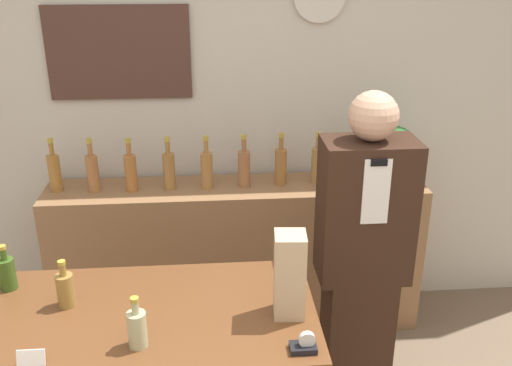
# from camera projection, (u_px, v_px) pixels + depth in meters

# --- Properties ---
(back_wall) EXTENTS (5.20, 0.09, 2.70)m
(back_wall) POSITION_uv_depth(u_px,v_px,m) (217.00, 103.00, 3.35)
(back_wall) COLOR beige
(back_wall) RESTS_ON ground_plane
(back_shelf) EXTENTS (2.19, 0.38, 0.92)m
(back_shelf) POSITION_uv_depth(u_px,v_px,m) (237.00, 256.00, 3.47)
(back_shelf) COLOR #8E6642
(back_shelf) RESTS_ON ground_plane
(shopkeeper) EXTENTS (0.42, 0.26, 1.65)m
(shopkeeper) POSITION_uv_depth(u_px,v_px,m) (361.00, 264.00, 2.68)
(shopkeeper) COLOR #331E14
(shopkeeper) RESTS_ON ground_plane
(potted_plant) EXTENTS (0.25, 0.25, 0.34)m
(potted_plant) POSITION_uv_depth(u_px,v_px,m) (393.00, 152.00, 3.27)
(potted_plant) COLOR #B27047
(potted_plant) RESTS_ON back_shelf
(paper_bag) EXTENTS (0.12, 0.12, 0.33)m
(paper_bag) POSITION_uv_depth(u_px,v_px,m) (290.00, 275.00, 2.05)
(paper_bag) COLOR tan
(paper_bag) RESTS_ON display_counter
(tape_dispenser) EXTENTS (0.09, 0.06, 0.07)m
(tape_dispenser) POSITION_uv_depth(u_px,v_px,m) (304.00, 345.00, 1.91)
(tape_dispenser) COLOR black
(tape_dispenser) RESTS_ON display_counter
(price_card_right) EXTENTS (0.09, 0.02, 0.06)m
(price_card_right) POSITION_uv_depth(u_px,v_px,m) (31.00, 358.00, 1.84)
(price_card_right) COLOR white
(price_card_right) RESTS_ON display_counter
(counter_bottle_0) EXTENTS (0.07, 0.07, 0.19)m
(counter_bottle_0) POSITION_uv_depth(u_px,v_px,m) (7.00, 273.00, 2.24)
(counter_bottle_0) COLOR #37561C
(counter_bottle_0) RESTS_ON display_counter
(counter_bottle_1) EXTENTS (0.07, 0.07, 0.19)m
(counter_bottle_1) POSITION_uv_depth(u_px,v_px,m) (65.00, 289.00, 2.13)
(counter_bottle_1) COLOR olive
(counter_bottle_1) RESTS_ON display_counter
(counter_bottle_2) EXTENTS (0.07, 0.07, 0.19)m
(counter_bottle_2) POSITION_uv_depth(u_px,v_px,m) (137.00, 328.00, 1.91)
(counter_bottle_2) COLOR tan
(counter_bottle_2) RESTS_ON display_counter
(shelf_bottle_0) EXTENTS (0.07, 0.07, 0.31)m
(shelf_bottle_0) POSITION_uv_depth(u_px,v_px,m) (55.00, 172.00, 3.19)
(shelf_bottle_0) COLOR #A06C30
(shelf_bottle_0) RESTS_ON back_shelf
(shelf_bottle_1) EXTENTS (0.07, 0.07, 0.31)m
(shelf_bottle_1) POSITION_uv_depth(u_px,v_px,m) (93.00, 172.00, 3.19)
(shelf_bottle_1) COLOR #A2693A
(shelf_bottle_1) RESTS_ON back_shelf
(shelf_bottle_2) EXTENTS (0.07, 0.07, 0.31)m
(shelf_bottle_2) POSITION_uv_depth(u_px,v_px,m) (131.00, 171.00, 3.19)
(shelf_bottle_2) COLOR #A46731
(shelf_bottle_2) RESTS_ON back_shelf
(shelf_bottle_3) EXTENTS (0.07, 0.07, 0.31)m
(shelf_bottle_3) POSITION_uv_depth(u_px,v_px,m) (169.00, 170.00, 3.21)
(shelf_bottle_3) COLOR olive
(shelf_bottle_3) RESTS_ON back_shelf
(shelf_bottle_4) EXTENTS (0.07, 0.07, 0.31)m
(shelf_bottle_4) POSITION_uv_depth(u_px,v_px,m) (207.00, 169.00, 3.23)
(shelf_bottle_4) COLOR #A2713B
(shelf_bottle_4) RESTS_ON back_shelf
(shelf_bottle_5) EXTENTS (0.07, 0.07, 0.31)m
(shelf_bottle_5) POSITION_uv_depth(u_px,v_px,m) (244.00, 167.00, 3.25)
(shelf_bottle_5) COLOR #9A633C
(shelf_bottle_5) RESTS_ON back_shelf
(shelf_bottle_6) EXTENTS (0.07, 0.07, 0.31)m
(shelf_bottle_6) POSITION_uv_depth(u_px,v_px,m) (281.00, 165.00, 3.28)
(shelf_bottle_6) COLOR #9A6532
(shelf_bottle_6) RESTS_ON back_shelf
(shelf_bottle_7) EXTENTS (0.07, 0.07, 0.31)m
(shelf_bottle_7) POSITION_uv_depth(u_px,v_px,m) (317.00, 164.00, 3.30)
(shelf_bottle_7) COLOR olive
(shelf_bottle_7) RESTS_ON back_shelf
(shelf_bottle_8) EXTENTS (0.07, 0.07, 0.31)m
(shelf_bottle_8) POSITION_uv_depth(u_px,v_px,m) (353.00, 163.00, 3.31)
(shelf_bottle_8) COLOR #A2643A
(shelf_bottle_8) RESTS_ON back_shelf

